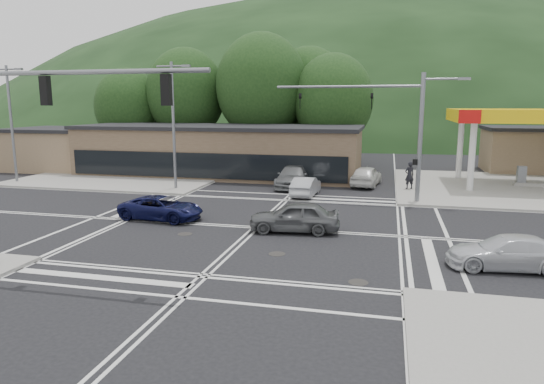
% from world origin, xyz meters
% --- Properties ---
extents(ground, '(120.00, 120.00, 0.00)m').
position_xyz_m(ground, '(0.00, 0.00, 0.00)').
color(ground, black).
rests_on(ground, ground).
extents(sidewalk_ne, '(16.00, 16.00, 0.15)m').
position_xyz_m(sidewalk_ne, '(15.00, 15.00, 0.07)').
color(sidewalk_ne, gray).
rests_on(sidewalk_ne, ground).
extents(sidewalk_nw, '(16.00, 16.00, 0.15)m').
position_xyz_m(sidewalk_nw, '(-15.00, 15.00, 0.07)').
color(sidewalk_nw, gray).
rests_on(sidewalk_nw, ground).
extents(gas_station_canopy, '(12.32, 8.34, 5.75)m').
position_xyz_m(gas_station_canopy, '(16.99, 15.99, 5.04)').
color(gas_station_canopy, silver).
rests_on(gas_station_canopy, ground).
extents(commercial_row, '(24.00, 8.00, 4.00)m').
position_xyz_m(commercial_row, '(-8.00, 17.00, 2.00)').
color(commercial_row, brown).
rests_on(commercial_row, ground).
extents(commercial_nw, '(8.00, 7.00, 3.60)m').
position_xyz_m(commercial_nw, '(-24.00, 17.00, 1.80)').
color(commercial_nw, '#846B4F').
rests_on(commercial_nw, ground).
extents(hill_north, '(252.00, 126.00, 140.00)m').
position_xyz_m(hill_north, '(0.00, 90.00, 0.00)').
color(hill_north, black).
rests_on(hill_north, ground).
extents(tree_n_a, '(8.00, 8.00, 11.75)m').
position_xyz_m(tree_n_a, '(-14.00, 24.00, 7.14)').
color(tree_n_a, '#382619').
rests_on(tree_n_a, ground).
extents(tree_n_b, '(9.00, 9.00, 12.98)m').
position_xyz_m(tree_n_b, '(-6.00, 24.00, 7.79)').
color(tree_n_b, '#382619').
rests_on(tree_n_b, ground).
extents(tree_n_c, '(7.60, 7.60, 10.87)m').
position_xyz_m(tree_n_c, '(1.00, 24.00, 6.49)').
color(tree_n_c, '#382619').
rests_on(tree_n_c, ground).
extents(tree_n_d, '(6.80, 6.80, 9.76)m').
position_xyz_m(tree_n_d, '(-20.00, 23.00, 5.84)').
color(tree_n_d, '#382619').
rests_on(tree_n_d, ground).
extents(tree_n_e, '(8.40, 8.40, 11.98)m').
position_xyz_m(tree_n_e, '(-2.00, 28.00, 7.14)').
color(tree_n_e, '#382619').
rests_on(tree_n_e, ground).
extents(streetlight_nw, '(2.50, 0.25, 9.00)m').
position_xyz_m(streetlight_nw, '(-8.44, 9.00, 5.05)').
color(streetlight_nw, slate).
rests_on(streetlight_nw, ground).
extents(streetlight_w, '(2.50, 0.25, 9.00)m').
position_xyz_m(streetlight_w, '(-21.94, 9.00, 5.05)').
color(streetlight_w, slate).
rests_on(streetlight_w, ground).
extents(signal_mast_ne, '(11.65, 0.30, 8.00)m').
position_xyz_m(signal_mast_ne, '(6.95, 8.20, 5.07)').
color(signal_mast_ne, slate).
rests_on(signal_mast_ne, ground).
extents(signal_mast_sw, '(9.14, 0.28, 8.00)m').
position_xyz_m(signal_mast_sw, '(-6.39, -8.20, 5.12)').
color(signal_mast_sw, slate).
rests_on(signal_mast_sw, ground).
extents(car_blue_west, '(4.69, 2.45, 1.26)m').
position_xyz_m(car_blue_west, '(-5.43, 0.50, 0.63)').
color(car_blue_west, '#0C0F38').
rests_on(car_blue_west, ground).
extents(car_grey_center, '(4.55, 2.26, 1.49)m').
position_xyz_m(car_grey_center, '(2.02, -0.30, 0.75)').
color(car_grey_center, '#545658').
rests_on(car_grey_center, ground).
extents(car_silver_east, '(4.54, 2.13, 1.28)m').
position_xyz_m(car_silver_east, '(10.86, -3.72, 0.64)').
color(car_silver_east, silver).
rests_on(car_silver_east, ground).
extents(car_queue_a, '(1.55, 4.01, 1.30)m').
position_xyz_m(car_queue_a, '(1.00, 9.00, 0.65)').
color(car_queue_a, '#AFB1B7').
rests_on(car_queue_a, ground).
extents(car_queue_b, '(2.45, 4.75, 1.54)m').
position_xyz_m(car_queue_b, '(4.79, 14.00, 0.77)').
color(car_queue_b, silver).
rests_on(car_queue_b, ground).
extents(car_northbound, '(2.41, 5.48, 1.57)m').
position_xyz_m(car_northbound, '(-0.51, 12.32, 0.78)').
color(car_northbound, slate).
rests_on(car_northbound, ground).
extents(pedestrian, '(0.84, 0.74, 1.95)m').
position_xyz_m(pedestrian, '(7.87, 12.59, 1.12)').
color(pedestrian, black).
rests_on(pedestrian, sidewalk_ne).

